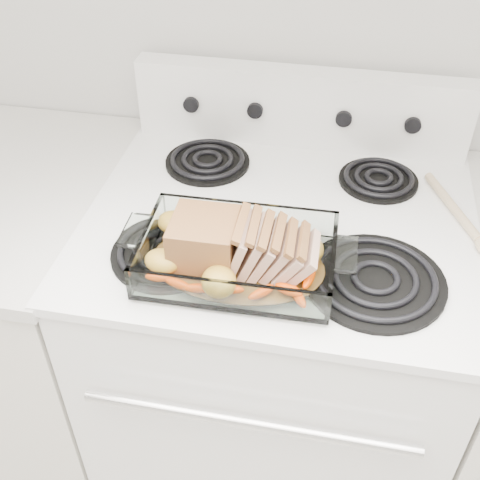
% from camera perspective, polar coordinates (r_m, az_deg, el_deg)
% --- Properties ---
extents(electric_range, '(0.78, 0.70, 1.12)m').
position_cam_1_polar(electric_range, '(1.53, 3.15, -11.20)').
color(electric_range, white).
rests_on(electric_range, ground).
extents(counter_left, '(0.58, 0.68, 0.93)m').
position_cam_1_polar(counter_left, '(1.72, -19.51, -7.62)').
color(counter_left, white).
rests_on(counter_left, ground).
extents(baking_dish, '(0.34, 0.22, 0.07)m').
position_cam_1_polar(baking_dish, '(1.07, -0.21, -1.90)').
color(baking_dish, silver).
rests_on(baking_dish, electric_range).
extents(pork_roast, '(0.26, 0.11, 0.09)m').
position_cam_1_polar(pork_roast, '(1.05, -1.04, -0.44)').
color(pork_roast, brown).
rests_on(pork_roast, baking_dish).
extents(roast_vegetables, '(0.32, 0.18, 0.04)m').
position_cam_1_polar(roast_vegetables, '(1.09, -0.06, -0.43)').
color(roast_vegetables, '#D73A00').
rests_on(roast_vegetables, baking_dish).
extents(wooden_spoon, '(0.14, 0.26, 0.02)m').
position_cam_1_polar(wooden_spoon, '(1.25, 21.28, 1.11)').
color(wooden_spoon, '#C1AF8C').
rests_on(wooden_spoon, electric_range).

